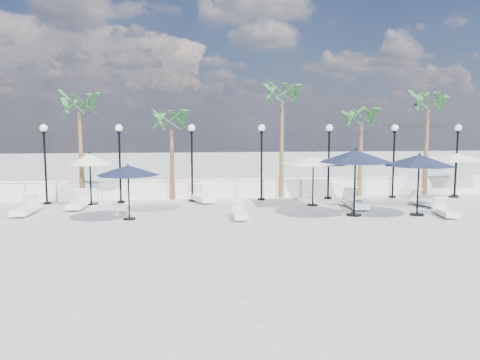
{
  "coord_description": "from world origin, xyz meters",
  "views": [
    {
      "loc": [
        -3.83,
        -16.76,
        3.75
      ],
      "look_at": [
        -1.56,
        2.58,
        1.5
      ],
      "focal_mm": 35.0,
      "sensor_mm": 36.0,
      "label": 1
    }
  ],
  "objects": [
    {
      "name": "parasol_navy_right",
      "position": [
        3.2,
        1.93,
        2.49
      ],
      "size": [
        3.16,
        3.16,
        2.83
      ],
      "color": "black",
      "rests_on": "ground"
    },
    {
      "name": "parasol_cream_small",
      "position": [
        -8.36,
        6.2,
        2.14
      ],
      "size": [
        2.04,
        2.04,
        2.5
      ],
      "color": "black",
      "rests_on": "ground"
    },
    {
      "name": "lamppost_3",
      "position": [
        0.0,
        6.5,
        2.49
      ],
      "size": [
        0.36,
        0.36,
        3.84
      ],
      "color": "black",
      "rests_on": "ground"
    },
    {
      "name": "lounger_6",
      "position": [
        3.88,
        3.61,
        0.27
      ],
      "size": [
        0.83,
        2.18,
        0.8
      ],
      "rotation": [
        0.0,
        0.0,
        -0.06
      ],
      "color": "white",
      "rests_on": "ground"
    },
    {
      "name": "lamppost_1",
      "position": [
        -7.0,
        6.5,
        2.49
      ],
      "size": [
        0.36,
        0.36,
        3.84
      ],
      "color": "black",
      "rests_on": "ground"
    },
    {
      "name": "balustrade",
      "position": [
        0.0,
        7.5,
        0.47
      ],
      "size": [
        26.0,
        0.3,
        1.01
      ],
      "color": "silver",
      "rests_on": "ground"
    },
    {
      "name": "lounger_2",
      "position": [
        -8.72,
        5.0,
        0.25
      ],
      "size": [
        0.7,
        2.01,
        0.75
      ],
      "rotation": [
        0.0,
        0.0,
        -0.03
      ],
      "color": "white",
      "rests_on": "ground"
    },
    {
      "name": "lounger_7",
      "position": [
        7.36,
        3.63,
        0.23
      ],
      "size": [
        1.12,
        1.92,
        0.68
      ],
      "rotation": [
        0.0,
        0.0,
        0.32
      ],
      "color": "white",
      "rests_on": "ground"
    },
    {
      "name": "palm_4",
      "position": [
        9.2,
        7.3,
        4.73
      ],
      "size": [
        2.6,
        2.6,
        5.7
      ],
      "color": "brown",
      "rests_on": "ground"
    },
    {
      "name": "lounger_1",
      "position": [
        -10.61,
        3.73,
        0.25
      ],
      "size": [
        0.66,
        2.01,
        0.75
      ],
      "rotation": [
        0.0,
        0.0,
        -0.0
      ],
      "color": "white",
      "rests_on": "ground"
    },
    {
      "name": "lounger_5",
      "position": [
        6.92,
        1.31,
        0.22
      ],
      "size": [
        0.83,
        1.81,
        0.65
      ],
      "rotation": [
        0.0,
        0.0,
        -0.16
      ],
      "color": "white",
      "rests_on": "ground"
    },
    {
      "name": "palm_2",
      "position": [
        1.2,
        7.3,
        5.12
      ],
      "size": [
        2.6,
        2.6,
        6.1
      ],
      "color": "brown",
      "rests_on": "ground"
    },
    {
      "name": "lamppost_0",
      "position": [
        -10.5,
        6.5,
        2.49
      ],
      "size": [
        0.36,
        0.36,
        3.84
      ],
      "color": "black",
      "rests_on": "ground"
    },
    {
      "name": "parasol_navy_mid",
      "position": [
        5.88,
        1.68,
        2.32
      ],
      "size": [
        2.94,
        2.94,
        2.64
      ],
      "color": "black",
      "rests_on": "ground"
    },
    {
      "name": "side_table_2",
      "position": [
        6.99,
        2.28,
        0.3
      ],
      "size": [
        0.5,
        0.5,
        0.49
      ],
      "color": "white",
      "rests_on": "ground"
    },
    {
      "name": "lamppost_4",
      "position": [
        3.5,
        6.5,
        2.49
      ],
      "size": [
        0.36,
        0.36,
        3.84
      ],
      "color": "black",
      "rests_on": "ground"
    },
    {
      "name": "side_table_1",
      "position": [
        -6.73,
        3.34,
        0.27
      ],
      "size": [
        0.46,
        0.46,
        0.44
      ],
      "color": "white",
      "rests_on": "ground"
    },
    {
      "name": "ground",
      "position": [
        0.0,
        0.0,
        0.0
      ],
      "size": [
        100.0,
        100.0,
        0.0
      ],
      "primitive_type": "plane",
      "color": "gray",
      "rests_on": "ground"
    },
    {
      "name": "side_table_0",
      "position": [
        -6.64,
        6.2,
        0.28
      ],
      "size": [
        0.47,
        0.47,
        0.46
      ],
      "color": "white",
      "rests_on": "ground"
    },
    {
      "name": "palm_0",
      "position": [
        -9.0,
        7.3,
        4.53
      ],
      "size": [
        2.6,
        2.6,
        5.5
      ],
      "color": "brown",
      "rests_on": "ground"
    },
    {
      "name": "palm_3",
      "position": [
        5.5,
        7.3,
        3.95
      ],
      "size": [
        2.6,
        2.6,
        4.9
      ],
      "color": "brown",
      "rests_on": "ground"
    },
    {
      "name": "parasol_cream_sq_b",
      "position": [
        10.28,
        6.2,
        2.31
      ],
      "size": [
        4.98,
        4.98,
        2.5
      ],
      "color": "black",
      "rests_on": "ground"
    },
    {
      "name": "lamppost_2",
      "position": [
        -3.5,
        6.5,
        2.49
      ],
      "size": [
        0.36,
        0.36,
        3.84
      ],
      "color": "black",
      "rests_on": "ground"
    },
    {
      "name": "parasol_navy_left",
      "position": [
        -6.1,
        2.21,
        1.98
      ],
      "size": [
        2.55,
        2.55,
        2.25
      ],
      "color": "black",
      "rests_on": "ground"
    },
    {
      "name": "parasol_cream_sq_a",
      "position": [
        2.16,
        4.62,
        2.3
      ],
      "size": [
        5.07,
        5.07,
        2.49
      ],
      "color": "black",
      "rests_on": "ground"
    },
    {
      "name": "lounger_3",
      "position": [
        -3.08,
        6.22,
        0.26
      ],
      "size": [
        1.38,
        2.17,
        0.78
      ],
      "rotation": [
        0.0,
        0.0,
        0.38
      ],
      "color": "white",
      "rests_on": "ground"
    },
    {
      "name": "lamppost_6",
      "position": [
        10.5,
        6.5,
        2.49
      ],
      "size": [
        0.36,
        0.36,
        3.84
      ],
      "color": "black",
      "rests_on": "ground"
    },
    {
      "name": "lamppost_5",
      "position": [
        7.0,
        6.5,
        2.49
      ],
      "size": [
        0.36,
        0.36,
        3.84
      ],
      "color": "black",
      "rests_on": "ground"
    },
    {
      "name": "lounger_4",
      "position": [
        -1.66,
        1.86,
        0.21
      ],
      "size": [
        0.54,
        1.66,
        0.62
      ],
      "rotation": [
        0.0,
        0.0,
        -0.0
      ],
      "color": "white",
      "rests_on": "ground"
    },
    {
      "name": "palm_1",
      "position": [
        -4.5,
        7.3,
        3.75
      ],
      "size": [
        2.6,
        2.6,
        4.7
      ],
      "color": "brown",
      "rests_on": "ground"
    }
  ]
}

